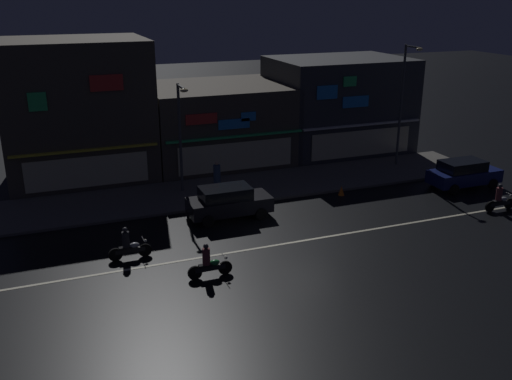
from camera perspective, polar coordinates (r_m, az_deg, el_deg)
name	(u,v)px	position (r m, az deg, el deg)	size (l,w,h in m)	color
ground_plane	(309,240)	(27.17, 5.37, -5.00)	(140.00, 140.00, 0.00)	black
lane_divider_stripe	(309,240)	(27.17, 5.37, -4.99)	(28.77, 0.16, 0.01)	beige
sidewalk_far	(250,187)	(34.01, -0.58, 0.32)	(30.28, 5.05, 0.14)	#5B5954
storefront_left_block	(338,105)	(42.19, 8.23, 8.48)	(9.44, 7.17, 6.68)	#383A3F
storefront_center_block	(77,110)	(36.94, -17.50, 7.69)	(8.64, 7.29, 8.51)	#4C443A
storefront_right_block	(217,123)	(39.20, -3.91, 6.71)	(9.38, 8.02, 5.22)	#4C443A
streetlamp_west	(181,129)	(32.21, -7.57, 6.12)	(0.44, 1.64, 6.24)	#47494C
streetlamp_mid	(404,97)	(38.21, 14.59, 9.05)	(0.44, 1.64, 7.86)	#47494C
pedestrian_on_sidewalk	(217,178)	(32.77, -3.93, 1.21)	(0.41, 0.41, 1.84)	#334766
parked_car_near_kerb	(464,173)	(36.11, 20.13, 1.58)	(4.30, 1.98, 1.67)	navy
parked_car_trailing	(228,202)	(29.40, -2.79, -1.17)	(4.30, 1.98, 1.67)	black
motorcycle_lead	(500,199)	(33.03, 23.28, -0.87)	(1.90, 0.60, 1.52)	black
motorcycle_following	(129,246)	(25.57, -12.67, -5.48)	(1.90, 0.60, 1.52)	black
motorcycle_opposite_lane	(209,263)	(23.52, -4.77, -7.33)	(1.90, 0.60, 1.52)	black
traffic_cone	(341,191)	(33.12, 8.57, -0.06)	(0.36, 0.36, 0.55)	orange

